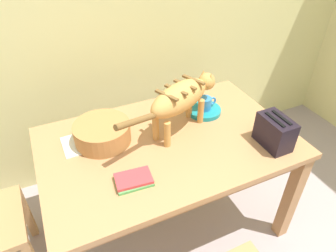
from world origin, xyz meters
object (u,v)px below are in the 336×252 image
at_px(coffee_mug, 205,103).
at_px(book_stack, 134,180).
at_px(dining_table, 168,152).
at_px(magazine, 86,142).
at_px(wicker_basket, 102,132).
at_px(cat, 181,98).
at_px(saucer_bowl, 204,110).
at_px(toaster, 275,132).

bearing_deg(coffee_mug, book_stack, -148.23).
xyz_separation_m(dining_table, magazine, (-0.42, 0.17, 0.09)).
bearing_deg(wicker_basket, cat, -10.34).
bearing_deg(saucer_bowl, coffee_mug, 0.00).
xyz_separation_m(magazine, book_stack, (0.14, -0.39, 0.01)).
bearing_deg(saucer_bowl, toaster, -67.05).
relative_size(dining_table, wicker_basket, 4.53).
height_order(saucer_bowl, wicker_basket, wicker_basket).
xyz_separation_m(cat, toaster, (0.39, -0.33, -0.13)).
height_order(magazine, toaster, toaster).
height_order(dining_table, wicker_basket, wicker_basket).
height_order(saucer_bowl, magazine, saucer_bowl).
bearing_deg(dining_table, cat, 31.11).
relative_size(magazine, wicker_basket, 0.82).
xyz_separation_m(saucer_bowl, magazine, (-0.74, 0.02, -0.01)).
xyz_separation_m(saucer_bowl, wicker_basket, (-0.65, -0.01, 0.04)).
height_order(coffee_mug, book_stack, coffee_mug).
relative_size(dining_table, coffee_mug, 11.30).
xyz_separation_m(dining_table, coffee_mug, (0.32, 0.16, 0.15)).
distance_m(wicker_basket, toaster, 0.92).
distance_m(cat, wicker_basket, 0.47).
relative_size(saucer_bowl, book_stack, 1.15).
xyz_separation_m(cat, wicker_basket, (-0.44, 0.08, -0.15)).
bearing_deg(magazine, saucer_bowl, -2.40).
xyz_separation_m(book_stack, toaster, (0.78, -0.05, 0.07)).
distance_m(cat, saucer_bowl, 0.30).
bearing_deg(saucer_bowl, wicker_basket, -179.02).
bearing_deg(toaster, saucer_bowl, 112.95).
relative_size(dining_table, book_stack, 7.64).
bearing_deg(cat, book_stack, -77.29).
xyz_separation_m(coffee_mug, toaster, (0.18, -0.42, 0.02)).
distance_m(dining_table, magazine, 0.46).
distance_m(dining_table, cat, 0.32).
distance_m(cat, magazine, 0.58).
bearing_deg(wicker_basket, saucer_bowl, 0.98).
bearing_deg(saucer_bowl, dining_table, -153.87).
relative_size(cat, toaster, 3.45).
distance_m(magazine, book_stack, 0.41).
xyz_separation_m(cat, coffee_mug, (0.21, 0.09, -0.15)).
bearing_deg(dining_table, wicker_basket, 155.75).
bearing_deg(toaster, dining_table, 152.02).
height_order(dining_table, magazine, magazine).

